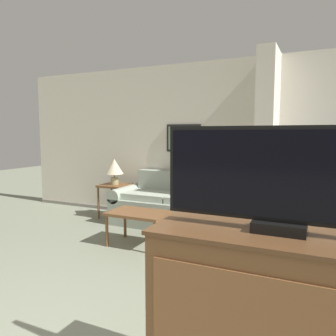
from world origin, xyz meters
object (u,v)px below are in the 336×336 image
at_px(couch, 173,206).
at_px(tv_dresser, 275,334).
at_px(table_lamp, 114,168).
at_px(tv, 281,178).
at_px(coffee_table, 139,216).

height_order(couch, tv_dresser, tv_dresser).
bearing_deg(couch, table_lamp, 179.91).
bearing_deg(table_lamp, couch, -0.09).
relative_size(table_lamp, tv, 0.40).
distance_m(table_lamp, tv_dresser, 4.36).
bearing_deg(coffee_table, couch, 88.80).
relative_size(coffee_table, tv, 0.71).
distance_m(tv_dresser, tv, 0.75).
xyz_separation_m(couch, coffee_table, (-0.02, -1.06, 0.08)).
height_order(coffee_table, tv_dresser, tv_dresser).
xyz_separation_m(couch, table_lamp, (-1.11, 0.00, 0.56)).
relative_size(couch, table_lamp, 4.38).
distance_m(table_lamp, tv, 4.36).
bearing_deg(couch, coffee_table, -91.20).
relative_size(couch, tv_dresser, 1.64).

